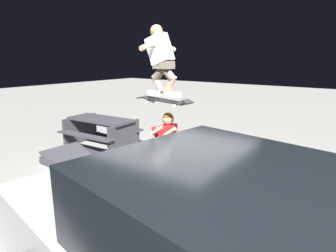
{
  "coord_description": "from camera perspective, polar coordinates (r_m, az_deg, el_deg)",
  "views": [
    {
      "loc": [
        -2.9,
        4.15,
        2.23
      ],
      "look_at": [
        -0.11,
        0.33,
        1.09
      ],
      "focal_mm": 30.41,
      "sensor_mm": 36.0,
      "label": 1
    }
  ],
  "objects": [
    {
      "name": "skater_airborne",
      "position": [
        4.65,
        -1.45,
        13.57
      ],
      "size": [
        0.62,
        0.89,
        1.12
      ],
      "color": "white"
    },
    {
      "name": "trash_bin",
      "position": [
        3.51,
        19.59,
        -18.29
      ],
      "size": [
        0.58,
        0.58,
        0.84
      ],
      "color": "navy",
      "rests_on": "ground"
    },
    {
      "name": "ledge_box_main",
      "position": [
        5.47,
        -0.53,
        -7.76
      ],
      "size": [
        2.17,
        1.02,
        0.49
      ],
      "primitive_type": "cube",
      "rotation": [
        0.0,
        0.0,
        0.16
      ],
      "color": "#28282D",
      "rests_on": "ground"
    },
    {
      "name": "kicker_ramp",
      "position": [
        6.65,
        -18.78,
        -6.31
      ],
      "size": [
        0.99,
        1.02,
        0.36
      ],
      "color": "#38383D",
      "rests_on": "ground"
    },
    {
      "name": "skateboard",
      "position": [
        4.67,
        -0.84,
        5.1
      ],
      "size": [
        1.02,
        0.22,
        0.13
      ],
      "color": "black"
    },
    {
      "name": "ground_plane",
      "position": [
        5.53,
        1.11,
        -10.26
      ],
      "size": [
        40.0,
        40.0,
        0.0
      ],
      "primitive_type": "plane",
      "color": "gray"
    },
    {
      "name": "picnic_table_back",
      "position": [
        7.42,
        -13.29,
        -0.37
      ],
      "size": [
        1.79,
        1.46,
        0.75
      ],
      "color": "#38383D",
      "rests_on": "ground"
    },
    {
      "name": "person_sitting_on_ledge",
      "position": [
        4.88,
        -0.57,
        -4.3
      ],
      "size": [
        0.6,
        0.78,
        1.33
      ],
      "color": "#2D3856",
      "rests_on": "ground"
    }
  ]
}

